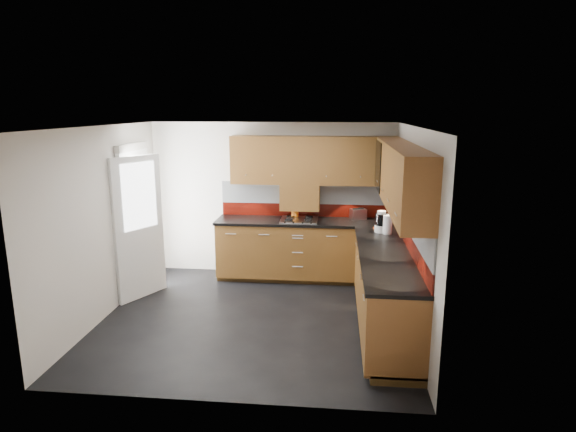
# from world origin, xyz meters

# --- Properties ---
(room) EXTENTS (4.00, 3.80, 2.64)m
(room) POSITION_xyz_m (0.00, 0.00, 1.50)
(room) COLOR black
(base_cabinets) EXTENTS (2.70, 3.20, 0.95)m
(base_cabinets) POSITION_xyz_m (1.07, 0.72, 0.44)
(base_cabinets) COLOR #593314
(base_cabinets) RESTS_ON room
(countertop) EXTENTS (2.72, 3.22, 0.04)m
(countertop) POSITION_xyz_m (1.05, 0.70, 0.92)
(countertop) COLOR black
(countertop) RESTS_ON base_cabinets
(backsplash) EXTENTS (2.70, 3.20, 0.54)m
(backsplash) POSITION_xyz_m (1.28, 0.93, 1.21)
(backsplash) COLOR maroon
(backsplash) RESTS_ON countertop
(upper_cabinets) EXTENTS (2.50, 3.20, 0.72)m
(upper_cabinets) POSITION_xyz_m (1.23, 0.78, 1.84)
(upper_cabinets) COLOR #593314
(upper_cabinets) RESTS_ON room
(extractor_hood) EXTENTS (0.60, 0.33, 0.40)m
(extractor_hood) POSITION_xyz_m (0.45, 1.64, 1.28)
(extractor_hood) COLOR #593314
(extractor_hood) RESTS_ON room
(glass_cabinet) EXTENTS (0.32, 0.80, 0.66)m
(glass_cabinet) POSITION_xyz_m (1.71, 1.07, 1.87)
(glass_cabinet) COLOR black
(glass_cabinet) RESTS_ON room
(back_door) EXTENTS (0.42, 1.19, 2.04)m
(back_door) POSITION_xyz_m (-1.78, 0.75, 1.03)
(back_door) COLOR white
(back_door) RESTS_ON room
(gas_hob) EXTENTS (0.56, 0.49, 0.04)m
(gas_hob) POSITION_xyz_m (0.45, 1.47, 0.95)
(gas_hob) COLOR silver
(gas_hob) RESTS_ON countertop
(utensil_pot) EXTENTS (0.11, 0.11, 0.40)m
(utensil_pot) POSITION_xyz_m (0.37, 1.65, 1.03)
(utensil_pot) COLOR orange
(utensil_pot) RESTS_ON countertop
(toaster) EXTENTS (0.27, 0.22, 0.17)m
(toaster) POSITION_xyz_m (1.34, 1.64, 1.02)
(toaster) COLOR silver
(toaster) RESTS_ON countertop
(food_processor) EXTENTS (0.18, 0.18, 0.30)m
(food_processor) POSITION_xyz_m (1.62, 0.90, 1.08)
(food_processor) COLOR white
(food_processor) RESTS_ON countertop
(paper_towel) EXTENTS (0.13, 0.13, 0.26)m
(paper_towel) POSITION_xyz_m (1.70, 0.81, 1.07)
(paper_towel) COLOR white
(paper_towel) RESTS_ON countertop
(orange_cloth) EXTENTS (0.17, 0.16, 0.02)m
(orange_cloth) POSITION_xyz_m (1.62, 1.05, 0.95)
(orange_cloth) COLOR #DB5018
(orange_cloth) RESTS_ON countertop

